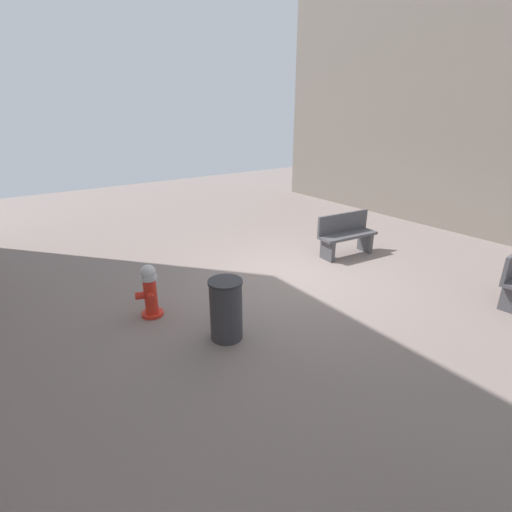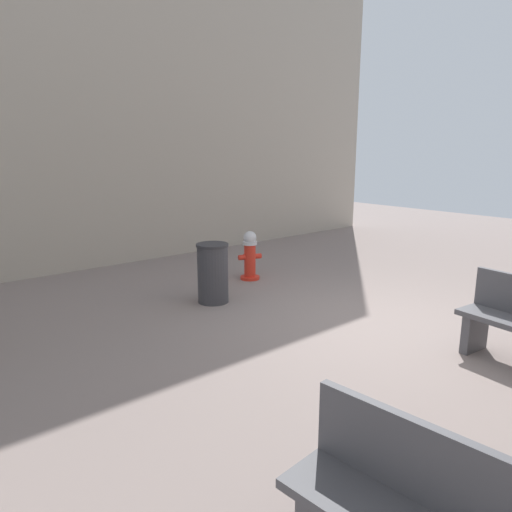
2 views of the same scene
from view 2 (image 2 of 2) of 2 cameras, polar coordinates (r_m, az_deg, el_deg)
ground_plane at (r=6.48m, az=14.75°, el=-8.20°), size 23.40×23.40×0.00m
fire_hydrant at (r=8.34m, az=-0.77°, el=0.10°), size 0.41×0.43×0.88m
trash_bin at (r=7.11m, az=-5.30°, el=-2.09°), size 0.49×0.49×0.91m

